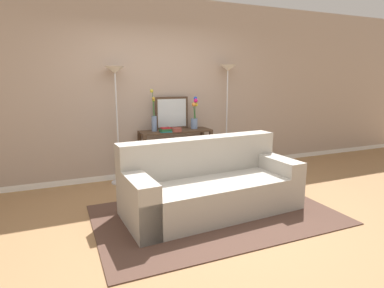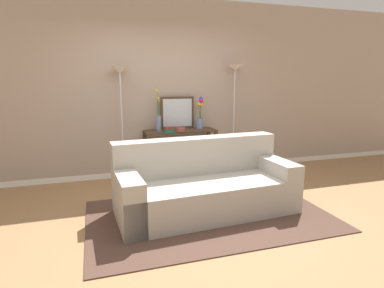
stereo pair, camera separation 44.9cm
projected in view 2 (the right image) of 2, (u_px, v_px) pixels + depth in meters
ground_plane at (190, 220)px, 3.73m from camera, size 16.00×16.00×0.02m
back_wall at (155, 89)px, 5.27m from camera, size 12.00×0.15×2.88m
area_rug at (209, 215)px, 3.81m from camera, size 2.82×1.76×0.01m
couch at (205, 187)px, 3.90m from camera, size 2.18×1.03×0.88m
console_table at (180, 145)px, 5.25m from camera, size 1.17×0.39×0.79m
floor_lamp_left at (121, 92)px, 4.86m from camera, size 0.28×0.28×1.79m
floor_lamp_right at (235, 88)px, 5.41m from camera, size 0.28×0.28×1.84m
wall_mirror at (177, 113)px, 5.30m from camera, size 0.56×0.02×0.53m
vase_tall_flowers at (158, 118)px, 5.09m from camera, size 0.10×0.11×0.66m
vase_short_flowers at (200, 115)px, 5.29m from camera, size 0.12×0.12×0.53m
fruit_bowl at (180, 129)px, 5.07m from camera, size 0.18×0.18×0.06m
book_stack at (169, 130)px, 5.02m from camera, size 0.20×0.15×0.07m
book_row_under_console at (166, 174)px, 5.28m from camera, size 0.47×0.17×0.13m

